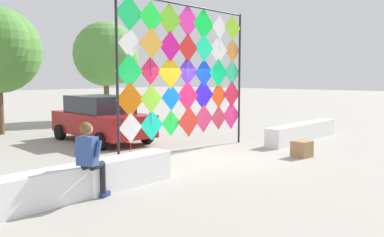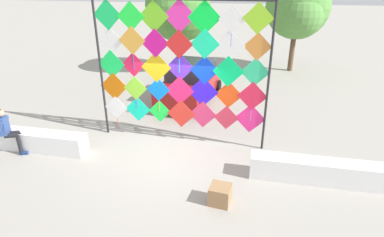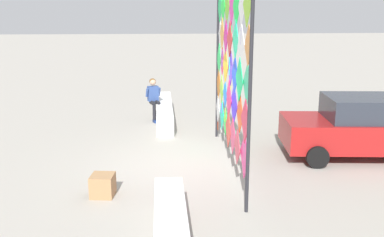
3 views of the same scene
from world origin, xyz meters
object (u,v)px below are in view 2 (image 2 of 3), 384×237
object	(u,v)px
seated_vendor	(7,128)
tree_far_right	(177,9)
kite_display_rack	(180,64)
parked_car	(191,82)
tree_palm_like	(299,9)
cardboard_box_large	(220,195)

from	to	relation	value
seated_vendor	tree_far_right	bearing A→B (deg)	74.90
kite_display_rack	seated_vendor	size ratio (longest dim) A/B	3.59
kite_display_rack	tree_far_right	size ratio (longest dim) A/B	1.06
kite_display_rack	parked_car	distance (m)	4.07
tree_palm_like	cardboard_box_large	bearing A→B (deg)	-101.76
tree_far_right	seated_vendor	bearing A→B (deg)	-105.10
kite_display_rack	parked_car	bearing A→B (deg)	97.19
kite_display_rack	tree_palm_like	xyz separation A→B (m)	(4.13, 9.24, 0.80)
tree_far_right	parked_car	bearing A→B (deg)	-69.11
kite_display_rack	parked_car	size ratio (longest dim) A/B	1.23
parked_car	tree_far_right	xyz separation A→B (m)	(-1.63, 4.27, 2.54)
tree_far_right	tree_palm_like	bearing A→B (deg)	11.85
seated_vendor	tree_palm_like	bearing A→B (deg)	51.41
parked_car	tree_palm_like	xyz separation A→B (m)	(4.59, 5.57, 2.50)
seated_vendor	cardboard_box_large	world-z (taller)	seated_vendor
tree_palm_like	kite_display_rack	bearing A→B (deg)	-114.06
cardboard_box_large	tree_far_right	size ratio (longest dim) A/B	0.10
parked_car	kite_display_rack	bearing A→B (deg)	-82.81
cardboard_box_large	tree_palm_like	bearing A→B (deg)	78.24
parked_car	cardboard_box_large	bearing A→B (deg)	-72.45
kite_display_rack	tree_far_right	xyz separation A→B (m)	(-2.09, 7.94, 0.85)
cardboard_box_large	kite_display_rack	bearing A→B (deg)	119.23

